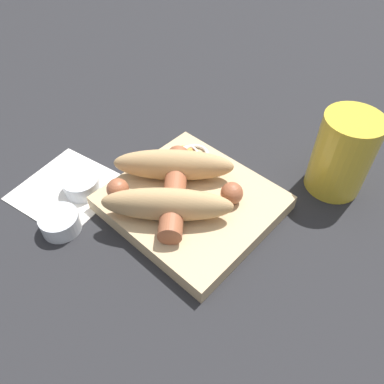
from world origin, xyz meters
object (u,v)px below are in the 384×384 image
at_px(condiment_cup_far, 60,223).
at_px(drink_glass, 343,154).
at_px(condiment_cup_near, 82,186).
at_px(food_tray, 192,203).
at_px(sausage, 175,191).
at_px(bread_roll, 171,184).

distance_m(condiment_cup_far, drink_glass, 0.38).
distance_m(condiment_cup_near, drink_glass, 0.36).
xyz_separation_m(food_tray, drink_glass, (-0.12, -0.17, 0.05)).
height_order(food_tray, drink_glass, drink_glass).
height_order(sausage, condiment_cup_far, sausage).
relative_size(sausage, drink_glass, 1.23).
height_order(condiment_cup_near, condiment_cup_far, same).
relative_size(bread_roll, drink_glass, 1.68).
height_order(food_tray, sausage, sausage).
distance_m(sausage, drink_glass, 0.23).
xyz_separation_m(bread_roll, drink_glass, (-0.14, -0.19, 0.01)).
bearing_deg(sausage, condiment_cup_far, 54.94).
bearing_deg(condiment_cup_far, sausage, -125.06).
xyz_separation_m(food_tray, condiment_cup_near, (0.14, 0.08, -0.00)).
bearing_deg(condiment_cup_near, food_tray, -148.92).
xyz_separation_m(food_tray, bread_roll, (0.02, 0.02, 0.03)).
bearing_deg(sausage, drink_glass, -124.93).
xyz_separation_m(bread_roll, condiment_cup_near, (0.11, 0.06, -0.03)).
height_order(food_tray, condiment_cup_far, condiment_cup_far).
bearing_deg(drink_glass, condiment_cup_far, 55.02).
xyz_separation_m(condiment_cup_far, drink_glass, (-0.22, -0.31, 0.05)).
bearing_deg(food_tray, bread_roll, 39.52).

